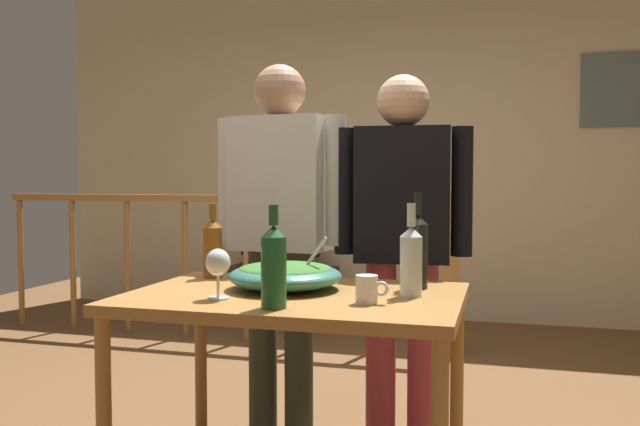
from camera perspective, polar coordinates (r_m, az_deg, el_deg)
back_wall at (r=5.63m, az=6.10°, el=5.82°), size 6.05×0.10×2.90m
framed_picture at (r=5.59m, az=24.36°, el=9.71°), size 0.53×0.03×0.57m
stair_railing at (r=4.67m, az=-3.68°, el=-3.02°), size 3.47×0.10×1.10m
tv_console at (r=5.57m, az=-3.35°, el=-6.89°), size 0.90×0.40×0.43m
flat_screen_tv at (r=5.48m, az=-3.48°, el=-1.77°), size 0.67×0.12×0.49m
serving_table at (r=2.32m, az=-2.17°, el=-8.99°), size 1.14×0.78×0.77m
salad_bowl at (r=2.37m, az=-3.02°, el=-5.33°), size 0.41×0.41×0.21m
wine_glass at (r=2.19m, az=-8.83°, el=-4.42°), size 0.08×0.08×0.17m
wine_bottle_dark at (r=2.40m, az=8.44°, el=-3.16°), size 0.07×0.07×0.35m
wine_bottle_green at (r=2.02m, az=-4.03°, el=-4.51°), size 0.08×0.08×0.32m
wine_bottle_amber at (r=2.67m, az=-9.25°, el=-2.92°), size 0.08×0.08×0.30m
wine_bottle_clear at (r=2.24m, az=7.88°, el=-4.00°), size 0.08×0.08×0.31m
mug_white at (r=2.10m, az=4.14°, el=-6.61°), size 0.11×0.07×0.09m
person_standing_left at (r=2.97m, az=-3.46°, el=-0.19°), size 0.62×0.26×1.67m
person_standing_right at (r=2.84m, az=7.14°, el=-1.40°), size 0.59×0.26×1.61m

